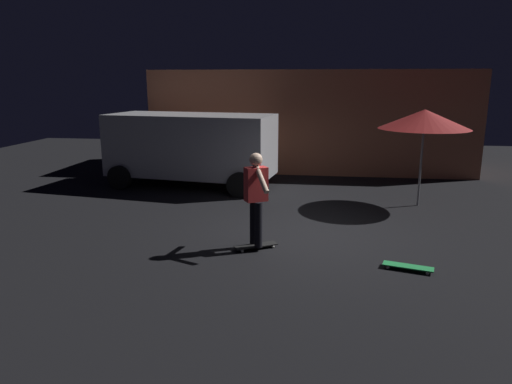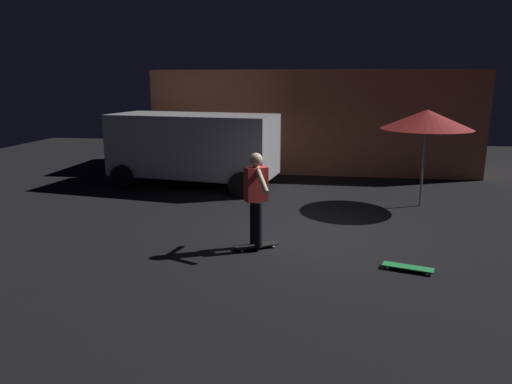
% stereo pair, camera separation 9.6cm
% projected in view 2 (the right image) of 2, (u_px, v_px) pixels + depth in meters
% --- Properties ---
extents(ground_plane, '(28.00, 28.00, 0.00)m').
position_uv_depth(ground_plane, '(307.00, 234.00, 9.21)').
color(ground_plane, black).
extents(low_building, '(10.39, 3.34, 3.28)m').
position_uv_depth(low_building, '(314.00, 119.00, 16.11)').
color(low_building, '#B76B4C').
rests_on(low_building, ground_plane).
extents(parked_van, '(4.82, 2.76, 2.03)m').
position_uv_depth(parked_van, '(193.00, 145.00, 13.27)').
color(parked_van, '#B2B2B7').
rests_on(parked_van, ground_plane).
extents(patio_umbrella, '(2.10, 2.10, 2.30)m').
position_uv_depth(patio_umbrella, '(427.00, 119.00, 10.80)').
color(patio_umbrella, slate).
rests_on(patio_umbrella, ground_plane).
extents(skateboard_ridden, '(0.77, 0.57, 0.07)m').
position_uv_depth(skateboard_ridden, '(256.00, 246.00, 8.41)').
color(skateboard_ridden, black).
rests_on(skateboard_ridden, ground_plane).
extents(skateboard_spare, '(0.81, 0.40, 0.07)m').
position_uv_depth(skateboard_spare, '(408.00, 267.00, 7.43)').
color(skateboard_spare, green).
rests_on(skateboard_spare, ground_plane).
extents(skater, '(0.58, 0.89, 1.67)m').
position_uv_depth(skater, '(256.00, 193.00, 8.18)').
color(skater, black).
rests_on(skater, skateboard_ridden).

